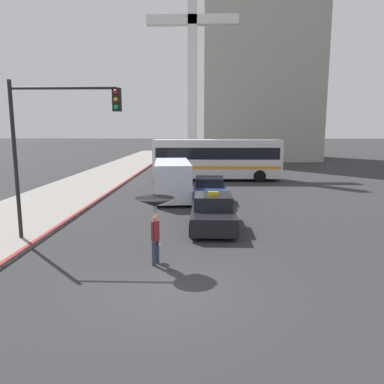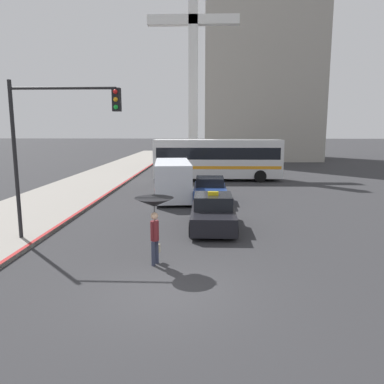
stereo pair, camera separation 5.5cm
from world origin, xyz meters
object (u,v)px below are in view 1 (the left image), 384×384
at_px(monument_cross, 192,54).
at_px(ambulance_van, 172,178).
at_px(traffic_light, 56,131).
at_px(sedan_red, 210,190).
at_px(pedestrian_with_umbrella, 155,208).
at_px(taxi, 213,213).
at_px(city_bus, 217,158).

bearing_deg(monument_cross, ambulance_van, -92.35).
height_order(traffic_light, monument_cross, monument_cross).
relative_size(sedan_red, monument_cross, 0.20).
relative_size(sedan_red, pedestrian_with_umbrella, 1.94).
distance_m(taxi, monument_cross, 25.25).
distance_m(pedestrian_with_umbrella, monument_cross, 28.80).
bearing_deg(pedestrian_with_umbrella, city_bus, 14.83).
xyz_separation_m(sedan_red, traffic_light, (-5.60, -8.09, 3.46)).
distance_m(ambulance_van, monument_cross, 19.04).
height_order(ambulance_van, pedestrian_with_umbrella, ambulance_van).
relative_size(ambulance_van, traffic_light, 0.98).
bearing_deg(traffic_light, pedestrian_with_umbrella, -30.31).
relative_size(sedan_red, traffic_light, 0.70).
xyz_separation_m(taxi, pedestrian_with_umbrella, (-1.87, -4.36, 1.13)).
bearing_deg(monument_cross, taxi, -85.86).
relative_size(ambulance_van, city_bus, 0.56).
xyz_separation_m(taxi, ambulance_van, (-2.31, 6.70, 0.60)).
distance_m(taxi, traffic_light, 6.98).
distance_m(taxi, sedan_red, 5.96).
bearing_deg(taxi, pedestrian_with_umbrella, 66.78).
xyz_separation_m(taxi, monument_cross, (-1.65, 22.78, 10.76)).
relative_size(pedestrian_with_umbrella, traffic_light, 0.36).
bearing_deg(traffic_light, taxi, 20.50).
bearing_deg(taxi, monument_cross, -85.86).
distance_m(city_bus, pedestrian_with_umbrella, 19.62).
bearing_deg(taxi, ambulance_van, -70.99).
relative_size(sedan_red, city_bus, 0.40).
xyz_separation_m(city_bus, monument_cross, (-2.25, 7.67, 9.58)).
bearing_deg(ambulance_van, monument_cross, -98.69).
bearing_deg(ambulance_van, sedan_red, 155.29).
relative_size(taxi, pedestrian_with_umbrella, 1.92).
relative_size(traffic_light, monument_cross, 0.29).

